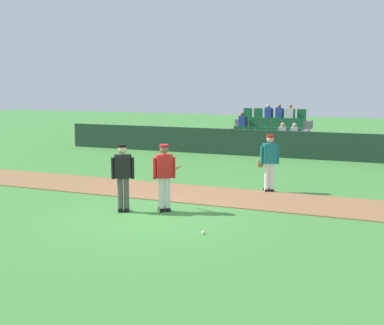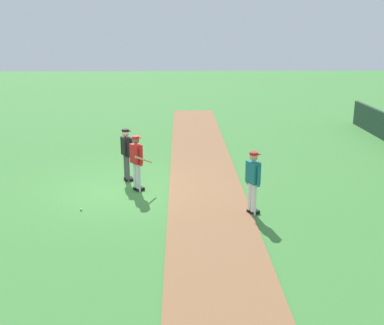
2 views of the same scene
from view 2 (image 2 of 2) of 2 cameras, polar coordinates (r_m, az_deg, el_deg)
name	(u,v)px [view 2 (image 2 of 2)]	position (r m, az deg, el deg)	size (l,w,h in m)	color
ground_plane	(124,189)	(15.03, -8.36, -3.19)	(80.00, 80.00, 0.00)	#42843A
infield_dirt_path	(206,188)	(14.94, 1.68, -3.08)	(28.00, 2.34, 0.03)	#936642
batter_red_jersey	(137,161)	(14.52, -6.77, 0.17)	(0.72, 0.69, 1.76)	silver
umpire_home_plate	(127,152)	(15.49, -7.99, 1.29)	(0.54, 0.44, 1.76)	#4C4C4C
runner_teal_jersey	(253,181)	(12.74, 7.41, -2.20)	(0.64, 0.43, 1.76)	white
baseball	(81,209)	(13.53, -13.39, -5.57)	(0.07, 0.07, 0.07)	white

